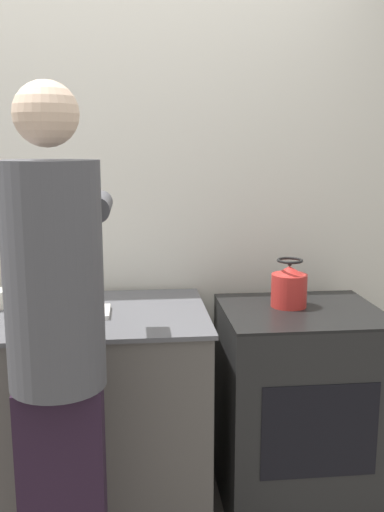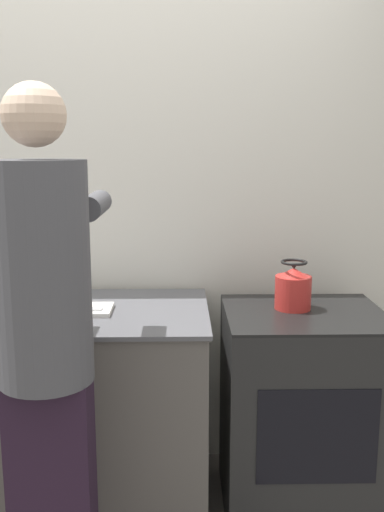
{
  "view_description": "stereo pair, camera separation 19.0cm",
  "coord_description": "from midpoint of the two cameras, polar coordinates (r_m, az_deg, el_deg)",
  "views": [
    {
      "loc": [
        0.14,
        -1.97,
        1.57
      ],
      "look_at": [
        0.37,
        0.24,
        1.14
      ],
      "focal_mm": 40.0,
      "sensor_mm": 36.0,
      "label": 1
    },
    {
      "loc": [
        0.33,
        -1.99,
        1.57
      ],
      "look_at": [
        0.37,
        0.24,
        1.14
      ],
      "focal_mm": 40.0,
      "sensor_mm": 36.0,
      "label": 2
    }
  ],
  "objects": [
    {
      "name": "wall_back",
      "position": [
        2.75,
        -10.92,
        5.05
      ],
      "size": [
        8.0,
        0.05,
        2.6
      ],
      "color": "silver",
      "rests_on": "ground_plane"
    },
    {
      "name": "counter",
      "position": [
        2.65,
        -19.33,
        -14.86
      ],
      "size": [
        1.63,
        0.71,
        0.89
      ],
      "color": "#5B5651",
      "rests_on": "ground_plane"
    },
    {
      "name": "oven",
      "position": [
        2.61,
        8.46,
        -14.78
      ],
      "size": [
        0.67,
        0.58,
        0.89
      ],
      "color": "black",
      "rests_on": "ground_plane"
    },
    {
      "name": "person",
      "position": [
        1.87,
        -16.22,
        -8.53
      ],
      "size": [
        0.34,
        0.58,
        1.76
      ],
      "color": "black",
      "rests_on": "ground_plane"
    },
    {
      "name": "cutting_board",
      "position": [
        2.42,
        -14.97,
        -5.56
      ],
      "size": [
        0.38,
        0.18,
        0.02
      ],
      "color": "silver",
      "rests_on": "counter"
    },
    {
      "name": "knife",
      "position": [
        2.39,
        -14.54,
        -5.43
      ],
      "size": [
        0.25,
        0.05,
        0.01
      ],
      "rotation": [
        0.0,
        0.0,
        -0.07
      ],
      "color": "silver",
      "rests_on": "cutting_board"
    },
    {
      "name": "kettle",
      "position": [
        2.46,
        7.52,
        -3.07
      ],
      "size": [
        0.15,
        0.15,
        0.21
      ],
      "color": "red",
      "rests_on": "oven"
    }
  ]
}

